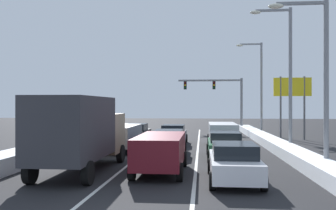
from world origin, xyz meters
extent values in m
plane|color=black|center=(0.00, 13.74, 0.00)|extent=(120.00, 120.00, 0.00)
cube|color=silver|center=(1.70, 17.17, 0.00)|extent=(0.14, 37.78, 0.01)
cube|color=silver|center=(-1.70, 17.17, 0.00)|extent=(0.14, 37.78, 0.01)
cube|color=white|center=(7.00, 17.17, 0.31)|extent=(1.28, 37.78, 0.62)
cube|color=white|center=(-7.00, 17.17, 0.39)|extent=(1.61, 37.78, 0.77)
cube|color=silver|center=(3.23, 6.25, 0.63)|extent=(1.82, 4.50, 0.70)
cube|color=black|center=(3.23, 6.10, 1.23)|extent=(1.64, 2.20, 0.55)
cube|color=red|center=(2.54, 4.05, 0.75)|extent=(0.24, 0.08, 0.14)
cube|color=red|center=(3.93, 4.05, 0.75)|extent=(0.24, 0.08, 0.14)
cylinder|color=black|center=(2.34, 7.80, 0.33)|extent=(0.22, 0.66, 0.66)
cylinder|color=black|center=(4.12, 7.80, 0.33)|extent=(0.22, 0.66, 0.66)
cylinder|color=black|center=(2.34, 4.70, 0.33)|extent=(0.22, 0.66, 0.66)
cylinder|color=black|center=(4.12, 4.70, 0.33)|extent=(0.22, 0.66, 0.66)
cube|color=#1E5633|center=(3.26, 12.30, 0.63)|extent=(1.82, 4.50, 0.70)
cube|color=black|center=(3.26, 12.15, 1.23)|extent=(1.64, 2.20, 0.55)
cube|color=red|center=(2.57, 10.10, 0.75)|extent=(0.24, 0.08, 0.14)
cube|color=red|center=(3.95, 10.10, 0.75)|extent=(0.24, 0.08, 0.14)
cylinder|color=black|center=(2.37, 13.85, 0.33)|extent=(0.22, 0.66, 0.66)
cylinder|color=black|center=(4.15, 13.85, 0.33)|extent=(0.22, 0.66, 0.66)
cylinder|color=black|center=(2.37, 10.75, 0.33)|extent=(0.22, 0.66, 0.66)
cylinder|color=black|center=(4.15, 10.75, 0.33)|extent=(0.22, 0.66, 0.66)
cube|color=#B7BABF|center=(3.49, 18.55, 1.04)|extent=(1.95, 4.90, 1.25)
cube|color=black|center=(3.49, 16.14, 1.32)|extent=(1.56, 0.06, 0.55)
cube|color=red|center=(2.71, 16.15, 0.94)|extent=(0.20, 0.08, 0.28)
cube|color=red|center=(4.27, 16.15, 0.94)|extent=(0.20, 0.08, 0.28)
cylinder|color=black|center=(2.53, 20.25, 0.37)|extent=(0.25, 0.74, 0.74)
cylinder|color=black|center=(4.44, 20.25, 0.37)|extent=(0.25, 0.74, 0.74)
cylinder|color=black|center=(2.53, 16.85, 0.37)|extent=(0.25, 0.74, 0.74)
cylinder|color=black|center=(4.44, 16.85, 0.37)|extent=(0.25, 0.74, 0.74)
cube|color=maroon|center=(0.16, 7.74, 1.04)|extent=(1.95, 4.90, 1.25)
cube|color=black|center=(0.16, 5.33, 1.32)|extent=(1.56, 0.06, 0.55)
cube|color=red|center=(-0.62, 5.34, 0.94)|extent=(0.20, 0.08, 0.28)
cube|color=red|center=(0.94, 5.34, 0.94)|extent=(0.20, 0.08, 0.28)
cylinder|color=black|center=(-0.79, 9.44, 0.37)|extent=(0.25, 0.74, 0.74)
cylinder|color=black|center=(1.12, 9.44, 0.37)|extent=(0.25, 0.74, 0.74)
cylinder|color=black|center=(-0.79, 6.04, 0.37)|extent=(0.25, 0.74, 0.74)
cylinder|color=black|center=(1.12, 6.04, 0.37)|extent=(0.25, 0.74, 0.74)
cube|color=navy|center=(-0.03, 13.67, 0.63)|extent=(1.82, 4.50, 0.70)
cube|color=black|center=(-0.03, 13.52, 1.23)|extent=(1.64, 2.20, 0.55)
cube|color=red|center=(-0.72, 11.47, 0.75)|extent=(0.24, 0.08, 0.14)
cube|color=red|center=(0.66, 11.47, 0.75)|extent=(0.24, 0.08, 0.14)
cylinder|color=black|center=(-0.92, 15.22, 0.33)|extent=(0.22, 0.66, 0.66)
cylinder|color=black|center=(0.86, 15.22, 0.33)|extent=(0.22, 0.66, 0.66)
cylinder|color=black|center=(-0.92, 12.12, 0.33)|extent=(0.22, 0.66, 0.66)
cylinder|color=black|center=(0.86, 12.12, 0.33)|extent=(0.22, 0.66, 0.66)
cube|color=#38383D|center=(-0.18, 19.25, 0.63)|extent=(1.82, 4.50, 0.70)
cube|color=black|center=(-0.18, 19.10, 1.23)|extent=(1.64, 2.20, 0.55)
cube|color=red|center=(-0.87, 17.05, 0.75)|extent=(0.24, 0.08, 0.14)
cube|color=red|center=(0.51, 17.05, 0.75)|extent=(0.24, 0.08, 0.14)
cylinder|color=black|center=(-1.07, 20.80, 0.33)|extent=(0.22, 0.66, 0.66)
cylinder|color=black|center=(0.71, 20.80, 0.33)|extent=(0.22, 0.66, 0.66)
cylinder|color=black|center=(-1.07, 17.70, 0.33)|extent=(0.22, 0.66, 0.66)
cylinder|color=black|center=(0.71, 17.70, 0.33)|extent=(0.22, 0.66, 0.66)
cube|color=#937F60|center=(-3.39, 10.13, 1.56)|extent=(2.35, 2.20, 2.00)
cube|color=#333338|center=(-3.39, 6.53, 2.06)|extent=(2.35, 5.00, 2.60)
cylinder|color=black|center=(-4.51, 10.43, 0.46)|extent=(0.28, 0.92, 0.92)
cylinder|color=black|center=(-2.26, 10.43, 0.46)|extent=(0.28, 0.92, 0.92)
cylinder|color=black|center=(-4.51, 5.03, 0.46)|extent=(0.28, 0.92, 0.92)
cylinder|color=black|center=(-2.26, 5.03, 0.46)|extent=(0.28, 0.92, 0.92)
cube|color=slate|center=(-3.30, 14.91, 1.04)|extent=(1.95, 4.90, 1.25)
cube|color=black|center=(-3.30, 12.50, 1.32)|extent=(1.56, 0.06, 0.55)
cube|color=red|center=(-4.08, 12.51, 0.94)|extent=(0.20, 0.08, 0.28)
cube|color=red|center=(-2.52, 12.51, 0.94)|extent=(0.20, 0.08, 0.28)
cylinder|color=black|center=(-4.25, 16.61, 0.37)|extent=(0.25, 0.74, 0.74)
cylinder|color=black|center=(-2.34, 16.61, 0.37)|extent=(0.25, 0.74, 0.74)
cylinder|color=black|center=(-4.25, 13.21, 0.37)|extent=(0.25, 0.74, 0.74)
cylinder|color=black|center=(-2.34, 13.21, 0.37)|extent=(0.25, 0.74, 0.74)
cube|color=black|center=(-3.34, 20.63, 0.63)|extent=(1.82, 4.50, 0.70)
cube|color=black|center=(-3.34, 20.48, 1.23)|extent=(1.64, 2.20, 0.55)
cube|color=red|center=(-4.03, 18.43, 0.75)|extent=(0.24, 0.08, 0.14)
cube|color=red|center=(-2.65, 18.43, 0.75)|extent=(0.24, 0.08, 0.14)
cylinder|color=black|center=(-4.23, 22.18, 0.33)|extent=(0.22, 0.66, 0.66)
cylinder|color=black|center=(-2.45, 22.18, 0.33)|extent=(0.22, 0.66, 0.66)
cylinder|color=black|center=(-4.23, 19.08, 0.33)|extent=(0.22, 0.66, 0.66)
cylinder|color=black|center=(-2.45, 19.08, 0.33)|extent=(0.22, 0.66, 0.66)
cylinder|color=slate|center=(6.60, 34.35, 3.10)|extent=(0.28, 0.28, 6.20)
cube|color=slate|center=(2.90, 34.35, 5.95)|extent=(7.40, 0.20, 0.20)
cube|color=black|center=(3.40, 34.35, 5.38)|extent=(0.34, 0.34, 0.95)
sphere|color=#4C0A0A|center=(3.40, 34.16, 5.66)|extent=(0.22, 0.22, 0.22)
sphere|color=#F2AD14|center=(3.40, 34.16, 5.38)|extent=(0.22, 0.22, 0.22)
sphere|color=#0C3819|center=(3.40, 34.16, 5.09)|extent=(0.22, 0.22, 0.22)
cube|color=black|center=(0.00, 34.35, 5.38)|extent=(0.34, 0.34, 0.95)
sphere|color=#4C0A0A|center=(0.00, 34.16, 5.66)|extent=(0.22, 0.22, 0.22)
sphere|color=#F2AD14|center=(0.00, 34.16, 5.38)|extent=(0.22, 0.22, 0.22)
sphere|color=#0C3819|center=(0.00, 34.16, 5.09)|extent=(0.22, 0.22, 0.22)
cylinder|color=gray|center=(7.52, 8.59, 3.87)|extent=(0.22, 0.22, 7.74)
cube|color=gray|center=(6.42, 8.59, 7.59)|extent=(2.20, 0.14, 0.14)
ellipsoid|color=#EAE5C6|center=(5.32, 8.59, 7.49)|extent=(0.70, 0.36, 0.24)
cylinder|color=gray|center=(7.62, 15.46, 4.63)|extent=(0.22, 0.22, 9.25)
cube|color=gray|center=(6.52, 15.46, 9.10)|extent=(2.20, 0.14, 0.14)
ellipsoid|color=#EAE5C6|center=(5.42, 15.46, 9.00)|extent=(0.70, 0.36, 0.24)
cylinder|color=gray|center=(8.05, 29.19, 4.72)|extent=(0.22, 0.22, 9.43)
cube|color=gray|center=(6.95, 29.19, 9.28)|extent=(2.20, 0.14, 0.14)
ellipsoid|color=#EAE5C6|center=(5.85, 29.19, 9.18)|extent=(0.70, 0.36, 0.24)
cylinder|color=#59595B|center=(8.79, 23.75, 2.75)|extent=(0.16, 0.16, 5.50)
cylinder|color=#59595B|center=(10.79, 23.75, 2.75)|extent=(0.16, 0.16, 5.50)
cube|color=yellow|center=(9.79, 23.75, 4.60)|extent=(3.20, 0.12, 1.60)
camera|label=1|loc=(1.99, -7.90, 2.99)|focal=38.02mm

